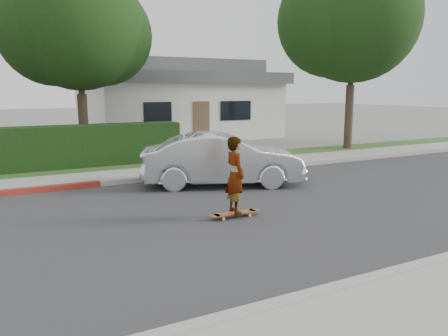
{
  "coord_description": "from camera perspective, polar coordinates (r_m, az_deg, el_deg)",
  "views": [
    {
      "loc": [
        -1.48,
        -8.18,
        2.69
      ],
      "look_at": [
        2.88,
        0.13,
        1.0
      ],
      "focal_mm": 35.0,
      "sensor_mm": 36.0,
      "label": 1
    }
  ],
  "objects": [
    {
      "name": "road",
      "position": [
        8.74,
        -16.72,
        -8.14
      ],
      "size": [
        60.0,
        8.0,
        0.01
      ],
      "primitive_type": "cube",
      "color": "#2D2D30",
      "rests_on": "ground"
    },
    {
      "name": "tree_right",
      "position": [
        20.61,
        16.17,
        18.02
      ],
      "size": [
        6.32,
        5.6,
        8.56
      ],
      "color": "#33261C",
      "rests_on": "ground"
    },
    {
      "name": "house",
      "position": [
        25.98,
        -6.35,
        8.85
      ],
      "size": [
        10.6,
        8.6,
        4.3
      ],
      "color": "beige",
      "rests_on": "ground"
    },
    {
      "name": "planting_strip",
      "position": [
        15.09,
        -21.61,
        -0.59
      ],
      "size": [
        60.0,
        1.6,
        0.1
      ],
      "primitive_type": "cube",
      "color": "#2D4C1E",
      "rests_on": "ground"
    },
    {
      "name": "skateboard",
      "position": [
        9.31,
        1.44,
        -5.93
      ],
      "size": [
        1.18,
        0.26,
        0.11
      ],
      "rotation": [
        0.0,
        0.0,
        -0.02
      ],
      "color": "gold",
      "rests_on": "ground"
    },
    {
      "name": "curb_far",
      "position": [
        12.64,
        -20.36,
        -2.38
      ],
      "size": [
        60.0,
        0.2,
        0.15
      ],
      "primitive_type": "cube",
      "color": "#9E9E99",
      "rests_on": "ground"
    },
    {
      "name": "ground",
      "position": [
        8.74,
        -16.72,
        -8.18
      ],
      "size": [
        120.0,
        120.0,
        0.0
      ],
      "primitive_type": "plane",
      "color": "slate",
      "rests_on": "ground"
    },
    {
      "name": "tree_center",
      "position": [
        17.76,
        -18.68,
        16.86
      ],
      "size": [
        5.66,
        4.84,
        7.44
      ],
      "color": "#33261C",
      "rests_on": "ground"
    },
    {
      "name": "car_silver",
      "position": [
        12.32,
        -0.23,
        1.11
      ],
      "size": [
        4.76,
        3.14,
        1.48
      ],
      "primitive_type": "imported",
      "rotation": [
        0.0,
        0.0,
        1.19
      ],
      "color": "silver",
      "rests_on": "ground"
    },
    {
      "name": "sidewalk_far",
      "position": [
        13.52,
        -20.86,
        -1.68
      ],
      "size": [
        60.0,
        1.6,
        0.12
      ],
      "primitive_type": "cube",
      "color": "gray",
      "rests_on": "ground"
    },
    {
      "name": "curb_near",
      "position": [
        5.07,
        -7.07,
        -20.96
      ],
      "size": [
        60.0,
        0.2,
        0.15
      ],
      "primitive_type": "cube",
      "color": "#9E9E99",
      "rests_on": "ground"
    },
    {
      "name": "skateboarder",
      "position": [
        9.12,
        1.46,
        -0.93
      ],
      "size": [
        0.42,
        0.61,
        1.62
      ],
      "primitive_type": "imported",
      "rotation": [
        0.0,
        0.0,
        1.51
      ],
      "color": "white",
      "rests_on": "skateboard"
    }
  ]
}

